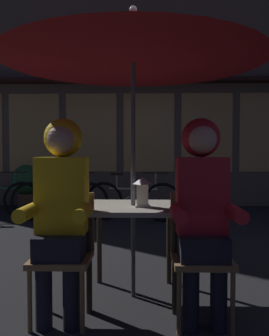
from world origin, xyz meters
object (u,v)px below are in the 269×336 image
Objects in this scene: bicycle_second at (59,200)px; bicycle_third at (133,200)px; cafe_table at (133,218)px; patio_umbrella at (133,38)px; chair_right at (200,249)px; person_right_hooded at (202,199)px; lantern at (142,191)px; person_left_hooded at (61,199)px; chair_left at (64,248)px; potted_plant at (27,183)px.

bicycle_second is 1.01× the size of bicycle_third.
patio_umbrella is at bearing 0.00° from cafe_table.
person_right_hooded reaches higher than chair_right.
patio_umbrella is 10.00× the size of lantern.
person_left_hooded reaches higher than cafe_table.
lantern is at bearing 28.38° from chair_left.
person_right_hooded is (0.96, -0.06, 0.36)m from chair_left.
cafe_table is 0.25m from lantern.
chair_left is at bearing -142.45° from cafe_table.
patio_umbrella reaches higher than person_right_hooded.
chair_left is 0.96m from chair_right.
person_left_hooded is at bearing -138.43° from cafe_table.
patio_umbrella is at bearing 138.43° from person_right_hooded.
chair_left reaches higher than cafe_table.
chair_left is 0.52× the size of bicycle_second.
bicycle_second is 1.83× the size of potted_plant.
lantern reaches higher than bicycle_third.
lantern reaches higher than cafe_table.
cafe_table is 0.53× the size of person_right_hooded.
chair_left is 3.78m from bicycle_second.
person_left_hooded is 1.00× the size of person_right_hooded.
chair_left and chair_right have the same top height.
bicycle_second is 1.26m from bicycle_third.
potted_plant reaches higher than bicycle_third.
lantern is 0.17× the size of person_left_hooded.
person_left_hooded is 0.83× the size of bicycle_second.
cafe_table is 0.62m from chair_right.
lantern reaches higher than potted_plant.
patio_umbrella reaches higher than cafe_table.
bicycle_third is at bearing 84.05° from chair_left.
bicycle_third is (1.26, 0.01, 0.00)m from bicycle_second.
chair_left is (-0.55, -0.30, -0.37)m from lantern.
potted_plant is at bearing 117.24° from cafe_table.
person_left_hooded is (-0.96, -0.06, 0.36)m from chair_right.
person_left_hooded is (-0.00, -0.06, 0.36)m from chair_left.
lantern is (0.07, -0.07, -1.20)m from patio_umbrella.
cafe_table is 0.67m from person_right_hooded.
chair_right is at bearing -36.48° from lantern.
person_left_hooded is at bearing -90.00° from chair_left.
patio_umbrella is 1.68m from chair_right.
bicycle_second is (-1.84, 3.67, -0.14)m from chair_right.
potted_plant is (-0.91, 1.10, 0.20)m from bicycle_second.
potted_plant is (-2.75, 4.77, 0.05)m from chair_right.
chair_right is at bearing 3.39° from person_left_hooded.
bicycle_second is (-0.88, 3.73, -0.50)m from person_left_hooded.
person_right_hooded is at bearing -90.00° from chair_right.
cafe_table is 0.53× the size of person_left_hooded.
patio_umbrella is 1.37m from person_left_hooded.
bicycle_third is 1.81× the size of potted_plant.
potted_plant is (-2.17, 1.09, 0.20)m from bicycle_third.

